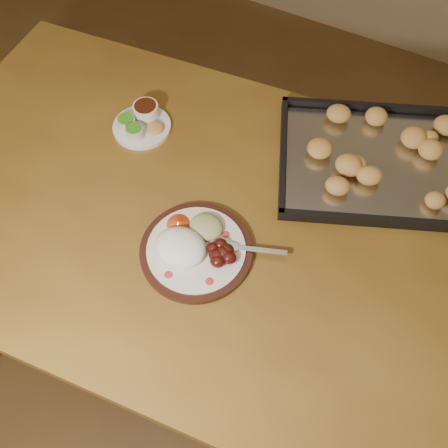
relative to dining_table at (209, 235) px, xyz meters
The scene contains 5 objects.
ground 0.71m from the dining_table, 124.08° to the right, with size 4.00×4.00×0.00m, color brown.
dining_table is the anchor object (origin of this frame).
dinner_plate 0.15m from the dining_table, 77.41° to the right, with size 0.30×0.25×0.06m.
condiment_saucer 0.34m from the dining_table, 151.22° to the left, with size 0.15×0.15×0.05m.
baking_tray 0.46m from the dining_table, 46.63° to the left, with size 0.60×0.53×0.05m.
Camera 1 is at (0.48, -0.31, 1.71)m, focal length 40.00 mm.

